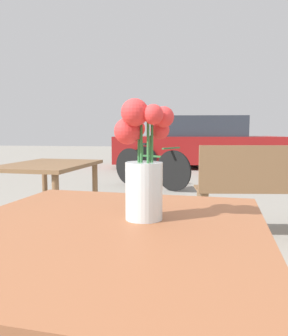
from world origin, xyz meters
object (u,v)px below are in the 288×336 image
flower_vase (143,169)px  parked_car (196,143)px  table_back (49,177)px  table_front (106,268)px  bicycle (151,168)px

flower_vase → parked_car: (0.18, 8.14, -0.23)m
table_back → table_front: bearing=-61.2°
table_back → bicycle: size_ratio=0.66×
table_back → bicycle: bicycle is taller
bicycle → table_back: bearing=-98.7°
table_back → parked_car: size_ratio=0.20×
table_front → table_back: bearing=118.8°
flower_vase → parked_car: 8.14m
table_front → parked_car: parked_car is taller
bicycle → parked_car: (0.79, 3.45, 0.30)m
table_front → parked_car: size_ratio=0.20×
flower_vase → table_back: 2.03m
table_front → table_back: 2.03m
parked_car → table_back: bearing=-101.0°
flower_vase → bicycle: 4.75m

